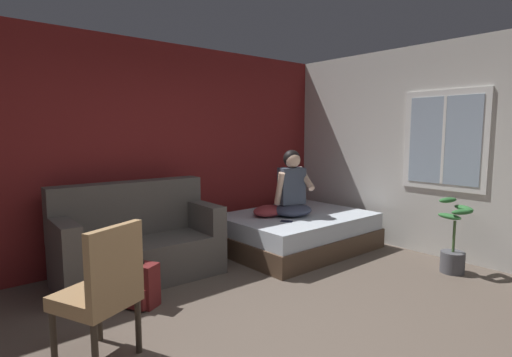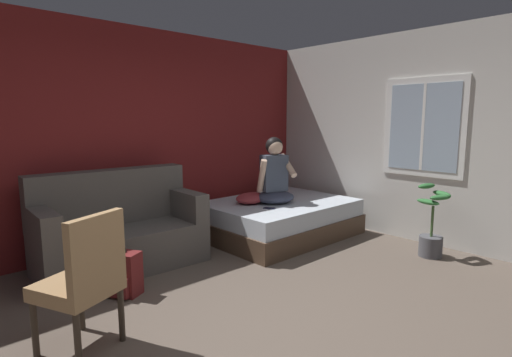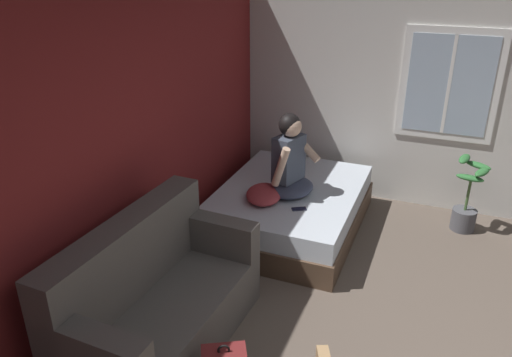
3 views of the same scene
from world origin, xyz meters
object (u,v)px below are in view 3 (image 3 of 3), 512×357
(person_seated, at_px, (290,163))
(cell_phone, at_px, (299,209))
(potted_plant, at_px, (466,205))
(couch, at_px, (156,302))
(bed, at_px, (289,208))
(throw_pillow, at_px, (264,194))

(person_seated, xyz_separation_m, cell_phone, (-0.30, -0.20, -0.35))
(cell_phone, bearing_deg, potted_plant, -84.77)
(cell_phone, xyz_separation_m, potted_plant, (1.11, -1.56, -0.18))
(couch, distance_m, person_seated, 2.07)
(person_seated, relative_size, potted_plant, 1.03)
(person_seated, bearing_deg, couch, 168.78)
(bed, distance_m, person_seated, 0.61)
(person_seated, distance_m, cell_phone, 0.50)
(couch, height_order, potted_plant, couch)
(throw_pillow, bearing_deg, couch, 173.42)
(person_seated, relative_size, cell_phone, 6.08)
(person_seated, bearing_deg, bed, 14.32)
(couch, bearing_deg, bed, -9.71)
(throw_pillow, bearing_deg, potted_plant, -61.76)
(person_seated, distance_m, throw_pillow, 0.42)
(person_seated, bearing_deg, potted_plant, -65.44)
(couch, relative_size, throw_pillow, 3.61)
(throw_pillow, xyz_separation_m, potted_plant, (1.05, -1.96, -0.25))
(bed, xyz_separation_m, couch, (-2.11, 0.36, 0.16))
(bed, distance_m, cell_phone, 0.55)
(couch, bearing_deg, throw_pillow, -6.58)
(bed, height_order, couch, couch)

